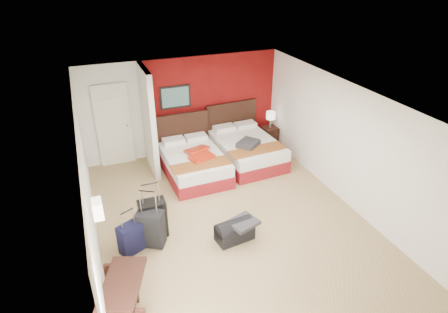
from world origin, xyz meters
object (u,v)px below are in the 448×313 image
bed_left (194,165)px  red_suitcase_open (199,154)px  duffel_bag (235,232)px  suitcase_black (153,220)px  table_lamp (271,120)px  nightstand (270,136)px  bed_right (247,151)px  desk (126,303)px  suitcase_navy (131,240)px  suitcase_charcoal (151,230)px

bed_left → red_suitcase_open: 0.35m
bed_left → duffel_bag: bed_left is taller
suitcase_black → duffel_bag: size_ratio=1.08×
duffel_bag → table_lamp: bearing=46.3°
nightstand → bed_right: bearing=-149.5°
red_suitcase_open → desk: bearing=-139.5°
nightstand → suitcase_navy: 5.19m
red_suitcase_open → desk: size_ratio=0.75×
bed_left → nightstand: bearing=17.7°
red_suitcase_open → suitcase_charcoal: (-1.54, -1.99, -0.26)m
bed_left → nightstand: (2.42, 0.84, -0.02)m
nightstand → desk: (-4.52, -4.47, 0.15)m
bed_right → table_lamp: (0.99, 0.66, 0.45)m
nightstand → red_suitcase_open: bearing=-161.0°
bed_right → duffel_bag: bearing=-121.9°
bed_left → duffel_bag: 2.49m
duffel_bag → suitcase_charcoal: bearing=157.2°
red_suitcase_open → nightstand: (2.32, 0.94, -0.35)m
duffel_bag → bed_left: bearing=82.3°
nightstand → table_lamp: 0.48m
red_suitcase_open → suitcase_black: size_ratio=0.99×
desk → suitcase_black: bearing=87.9°
suitcase_charcoal → suitcase_navy: suitcase_charcoal is taller
suitcase_black → desk: (-0.74, -1.77, 0.04)m
duffel_bag → suitcase_navy: bearing=162.0°
suitcase_black → duffel_bag: 1.50m
suitcase_black → red_suitcase_open: bearing=51.2°
suitcase_black → desk: desk is taller
duffel_bag → suitcase_black: bearing=147.6°
table_lamp → suitcase_navy: 5.21m
bed_left → desk: 4.19m
suitcase_black → bed_left: bearing=54.7°
duffel_bag → desk: desk is taller
nightstand → bed_left: bearing=-164.0°
bed_left → table_lamp: size_ratio=4.22×
red_suitcase_open → duffel_bag: (-0.10, -2.38, -0.43)m
suitcase_charcoal → desk: bearing=-83.9°
red_suitcase_open → duffel_bag: red_suitcase_open is taller
desk → suitcase_navy: bearing=99.8°
suitcase_charcoal → red_suitcase_open: bearing=81.6°
suitcase_navy → duffel_bag: (1.82, -0.33, -0.11)m
bed_right → red_suitcase_open: bearing=-171.6°
bed_right → red_suitcase_open: red_suitcase_open is taller
suitcase_black → suitcase_charcoal: 0.25m
desk → suitcase_charcoal: bearing=87.5°
nightstand → suitcase_charcoal: bearing=-145.9°
bed_left → table_lamp: 2.60m
bed_left → duffel_bag: (-0.00, -2.48, -0.11)m
table_lamp → suitcase_navy: (-4.23, -3.00, -0.46)m
table_lamp → suitcase_charcoal: bearing=-142.7°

